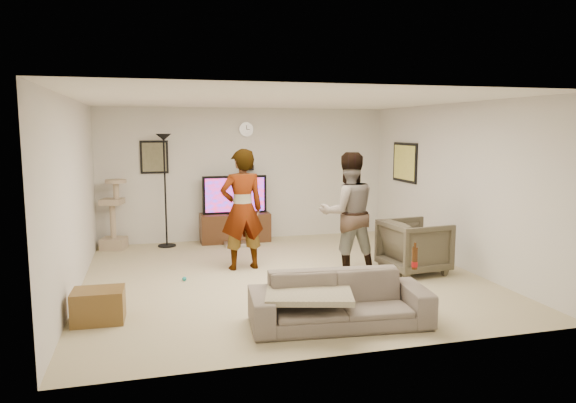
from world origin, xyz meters
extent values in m
cube|color=#C4B884|center=(0.00, 0.00, -0.01)|extent=(5.50, 5.50, 0.02)
cube|color=white|center=(0.00, 0.00, 2.51)|extent=(5.50, 5.50, 0.02)
cube|color=silver|center=(0.00, 2.75, 1.25)|extent=(5.50, 0.04, 2.50)
cube|color=silver|center=(0.00, -2.75, 1.25)|extent=(5.50, 0.04, 2.50)
cube|color=silver|center=(-2.75, 0.00, 1.25)|extent=(0.04, 5.50, 2.50)
cube|color=silver|center=(2.75, 0.00, 1.25)|extent=(0.04, 5.50, 2.50)
cylinder|color=white|center=(0.00, 2.72, 2.10)|extent=(0.26, 0.04, 0.26)
cube|color=black|center=(0.00, 2.69, 1.38)|extent=(0.25, 0.10, 0.10)
cube|color=brown|center=(-1.70, 2.73, 1.60)|extent=(0.42, 0.03, 0.52)
cube|color=#E1DB5C|center=(2.73, 1.60, 1.50)|extent=(0.03, 0.78, 0.62)
cube|color=#3C2313|center=(-0.27, 2.50, 0.27)|extent=(1.30, 0.45, 0.54)
cube|color=silver|center=(-0.33, 2.11, 0.04)|extent=(0.40, 0.30, 0.07)
cube|color=black|center=(-0.27, 2.50, 0.89)|extent=(1.20, 0.08, 0.71)
cube|color=#2E2BEF|center=(-0.27, 2.46, 0.89)|extent=(1.10, 0.01, 0.62)
cylinder|color=black|center=(-1.53, 2.43, 1.01)|extent=(0.32, 0.32, 2.02)
cube|color=tan|center=(-2.45, 2.45, 0.62)|extent=(0.49, 0.49, 1.25)
imported|color=#8D8D9F|center=(-0.48, 0.55, 0.91)|extent=(0.71, 0.51, 1.82)
imported|color=#3A409D|center=(0.98, -0.05, 0.89)|extent=(0.90, 0.72, 1.78)
imported|color=#685D54|center=(0.12, -2.01, 0.28)|extent=(1.99, 0.94, 0.56)
cube|color=tan|center=(-0.22, -2.01, 0.38)|extent=(1.06, 0.92, 0.06)
cylinder|color=#44220A|center=(1.00, -2.01, 0.69)|extent=(0.06, 0.06, 0.25)
imported|color=#464031|center=(1.94, -0.29, 0.39)|extent=(0.94, 0.92, 0.78)
cube|color=brown|center=(-2.40, -1.24, 0.18)|extent=(0.56, 0.43, 0.36)
sphere|color=teal|center=(-1.38, 0.11, 0.03)|extent=(0.06, 0.06, 0.06)
camera|label=1|loc=(-1.83, -7.15, 2.10)|focal=32.81mm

